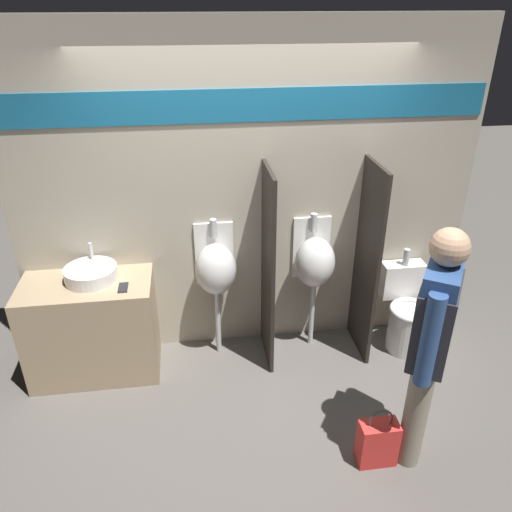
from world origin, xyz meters
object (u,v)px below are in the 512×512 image
Objects in this scene: cell_phone at (123,288)px; person_in_vest at (432,336)px; sink_basin at (91,274)px; urinal_near_counter at (216,269)px; urinal_far at (315,262)px; shopping_bag at (377,442)px; toilet at (407,315)px.

cell_phone is 2.22m from person_in_vest.
sink_basin reaches higher than cell_phone.
person_in_vest is at bearing -46.50° from urinal_near_counter.
urinal_far is 1.50m from shopping_bag.
cell_phone is (0.25, -0.16, -0.05)m from sink_basin.
person_in_vest is at bearing -28.72° from cell_phone.
urinal_near_counter is 2.67× the size of shopping_bag.
sink_basin is 0.33× the size of urinal_near_counter.
shopping_bag is at bearing 133.94° from person_in_vest.
toilet is at bearing -9.60° from urinal_far.
sink_basin is at bearing -176.18° from urinal_near_counter.
toilet is (2.37, 0.09, -0.54)m from cell_phone.
urinal_far is at bearing 95.60° from shopping_bag.
sink_basin is at bearing 147.27° from cell_phone.
urinal_near_counter is at bearing 125.56° from shopping_bag.
person_in_vest is at bearing -110.47° from toilet.
urinal_far is at bearing 0.00° from urinal_near_counter.
urinal_far is 1.36m from person_in_vest.
sink_basin is at bearing 146.48° from shopping_bag.
toilet is (1.65, -0.14, -0.52)m from urinal_near_counter.
urinal_near_counter is at bearing 17.62° from cell_phone.
urinal_near_counter is 1.41× the size of toilet.
urinal_near_counter is 0.83m from urinal_far.
shopping_bag is at bearing -33.52° from sink_basin.
cell_phone is at bearing -162.38° from urinal_near_counter.
person_in_vest reaches higher than urinal_far.
cell_phone is 0.75m from urinal_near_counter.
cell_phone is 0.11× the size of urinal_near_counter.
urinal_near_counter is at bearing 175.17° from toilet.
sink_basin is at bearing -177.94° from urinal_far.
shopping_bag is (-0.27, -0.05, -0.81)m from person_in_vest.
shopping_bag is at bearing -33.64° from cell_phone.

